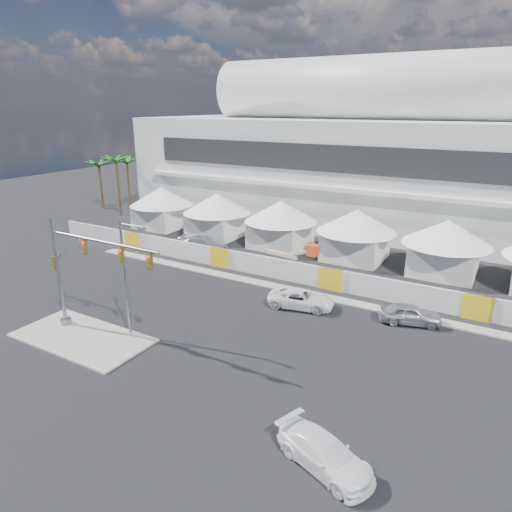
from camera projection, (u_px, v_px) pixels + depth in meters
The scene contains 14 objects.
ground at pixel (175, 341), 32.15m from camera, with size 160.00×160.00×0.00m, color black.
median_island at pixel (82, 338), 32.52m from camera, with size 10.00×5.00×0.15m, color gray.
far_curb at pixel (503, 335), 32.85m from camera, with size 80.00×1.20×0.12m, color gray.
stadium at pixel (431, 157), 59.05m from camera, with size 80.00×24.80×21.98m.
tent_row at pixel (317, 225), 50.60m from camera, with size 53.40×8.40×5.40m.
hoarding_fence at pixel (331, 279), 40.87m from camera, with size 70.00×0.25×2.00m, color silver.
palm_cluster at pixel (127, 166), 70.12m from camera, with size 10.60×10.60×8.55m.
sedan_silver at pixel (410, 314), 34.56m from camera, with size 4.56×1.83×1.55m, color #B9B7BD.
pickup_curb at pixel (301, 299), 37.34m from camera, with size 5.38×2.48×1.49m, color white.
pickup_near at pixel (325, 454), 20.83m from camera, with size 5.02×2.04×1.46m, color white.
lot_car_c at pixel (204, 244), 51.78m from camera, with size 5.63×2.29×1.63m, color silver.
traffic_mast at pixel (77, 272), 32.10m from camera, with size 10.25×0.80×8.22m.
streetlight_median at pixel (127, 271), 31.48m from camera, with size 2.31×0.23×8.34m.
boom_lift at pixel (276, 263), 45.08m from camera, with size 7.37×2.16×3.68m.
Camera 1 is at (19.31, -21.84, 15.90)m, focal length 32.00 mm.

